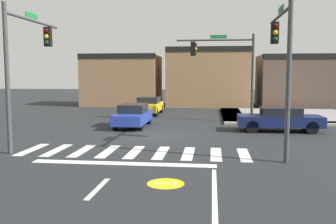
# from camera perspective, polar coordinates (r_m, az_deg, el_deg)

# --- Properties ---
(ground_plane) EXTENTS (120.00, 120.00, 0.00)m
(ground_plane) POSITION_cam_1_polar(r_m,az_deg,el_deg) (19.95, -2.52, -3.53)
(ground_plane) COLOR #232628
(crosswalk_near) EXTENTS (9.48, 2.59, 0.01)m
(crosswalk_near) POSITION_cam_1_polar(r_m,az_deg,el_deg) (15.60, -5.21, -6.17)
(crosswalk_near) COLOR silver
(crosswalk_near) RESTS_ON ground_plane
(lane_markings) EXTENTS (6.80, 18.75, 0.01)m
(lane_markings) POSITION_cam_1_polar(r_m,az_deg,el_deg) (8.87, -7.28, -15.60)
(lane_markings) COLOR white
(lane_markings) RESTS_ON ground_plane
(bike_detector_marking) EXTENTS (1.12, 1.12, 0.01)m
(bike_detector_marking) POSITION_cam_1_polar(r_m,az_deg,el_deg) (11.19, -0.37, -10.97)
(bike_detector_marking) COLOR yellow
(bike_detector_marking) RESTS_ON ground_plane
(curb_corner_northeast) EXTENTS (10.00, 10.60, 0.15)m
(curb_corner_northeast) POSITION_cam_1_polar(r_m,az_deg,el_deg) (29.50, 17.10, -0.60)
(curb_corner_northeast) COLOR gray
(curb_corner_northeast) RESTS_ON ground_plane
(storefront_row) EXTENTS (26.87, 6.54, 5.89)m
(storefront_row) POSITION_cam_1_polar(r_m,az_deg,el_deg) (38.25, 8.15, 5.00)
(storefront_row) COLOR #93704C
(storefront_row) RESTS_ON ground_plane
(traffic_signal_northeast) EXTENTS (5.21, 0.32, 5.93)m
(traffic_signal_northeast) POSITION_cam_1_polar(r_m,az_deg,el_deg) (25.46, 8.93, 7.76)
(traffic_signal_northeast) COLOR #383A3D
(traffic_signal_northeast) RESTS_ON ground_plane
(traffic_signal_southeast) EXTENTS (0.32, 4.39, 6.11)m
(traffic_signal_southeast) POSITION_cam_1_polar(r_m,az_deg,el_deg) (15.50, 17.18, 9.01)
(traffic_signal_southeast) COLOR #383A3D
(traffic_signal_southeast) RESTS_ON ground_plane
(traffic_signal_southwest) EXTENTS (0.32, 5.03, 6.10)m
(traffic_signal_southwest) POSITION_cam_1_polar(r_m,az_deg,el_deg) (17.79, -20.91, 8.62)
(traffic_signal_southwest) COLOR #383A3D
(traffic_signal_southwest) RESTS_ON ground_plane
(car_yellow) EXTENTS (1.85, 4.28, 1.42)m
(car_yellow) POSITION_cam_1_polar(r_m,az_deg,el_deg) (30.18, -2.98, 1.04)
(car_yellow) COLOR gold
(car_yellow) RESTS_ON ground_plane
(car_navy) EXTENTS (4.67, 1.84, 1.37)m
(car_navy) POSITION_cam_1_polar(r_m,az_deg,el_deg) (21.97, 16.85, -1.02)
(car_navy) COLOR #141E4C
(car_navy) RESTS_ON ground_plane
(car_blue) EXTENTS (1.74, 4.24, 1.41)m
(car_blue) POSITION_cam_1_polar(r_m,az_deg,el_deg) (22.99, -5.41, -0.52)
(car_blue) COLOR #23389E
(car_blue) RESTS_ON ground_plane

